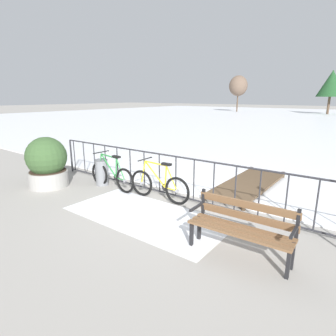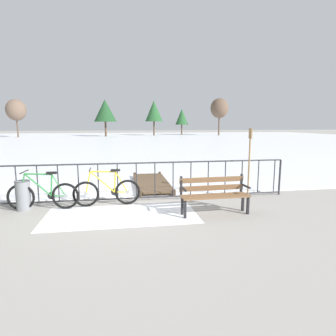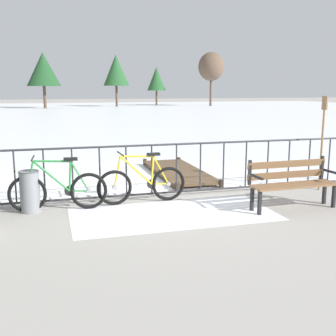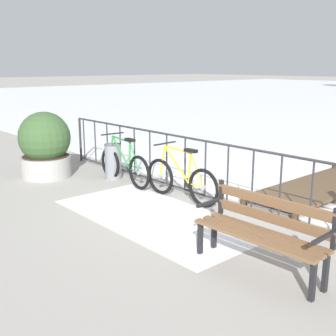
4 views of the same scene
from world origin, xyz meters
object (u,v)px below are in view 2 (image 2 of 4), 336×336
(bicycle_second, at_px, (107,192))
(trash_bin, at_px, (23,195))
(oar_upright, at_px, (249,159))
(bicycle_near_railing, at_px, (43,195))
(park_bench, at_px, (214,192))

(bicycle_second, relative_size, trash_bin, 2.34)
(oar_upright, bearing_deg, trash_bin, -179.88)
(bicycle_near_railing, xyz_separation_m, bicycle_second, (1.53, 0.11, 0.00))
(bicycle_near_railing, bearing_deg, oar_upright, 0.87)
(park_bench, relative_size, oar_upright, 0.82)
(park_bench, height_order, trash_bin, park_bench)
(bicycle_second, distance_m, park_bench, 2.73)
(bicycle_near_railing, relative_size, bicycle_second, 1.00)
(bicycle_near_railing, distance_m, bicycle_second, 1.53)
(bicycle_second, bearing_deg, oar_upright, -0.48)
(trash_bin, bearing_deg, bicycle_near_railing, -8.12)
(oar_upright, bearing_deg, bicycle_near_railing, -179.13)
(bicycle_near_railing, height_order, bicycle_second, same)
(park_bench, relative_size, trash_bin, 2.20)
(park_bench, height_order, oar_upright, oar_upright)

